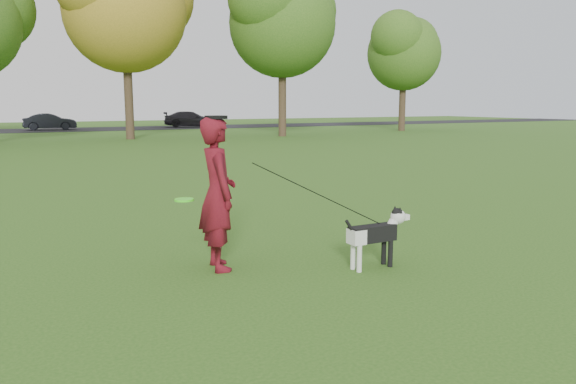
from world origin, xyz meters
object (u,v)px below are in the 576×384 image
man (218,194)px  car_right (191,119)px  car_mid (50,122)px  dog (377,231)px

man → car_right: man is taller
car_mid → car_right: bearing=-82.2°
car_mid → car_right: car_right is taller
dog → car_mid: car_mid is taller
car_right → car_mid: bearing=104.9°
man → car_mid: (1.57, 39.62, -0.32)m
dog → car_right: bearing=75.1°
man → car_right: bearing=-11.4°
car_right → man: bearing=177.2°
man → dog: 2.07m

